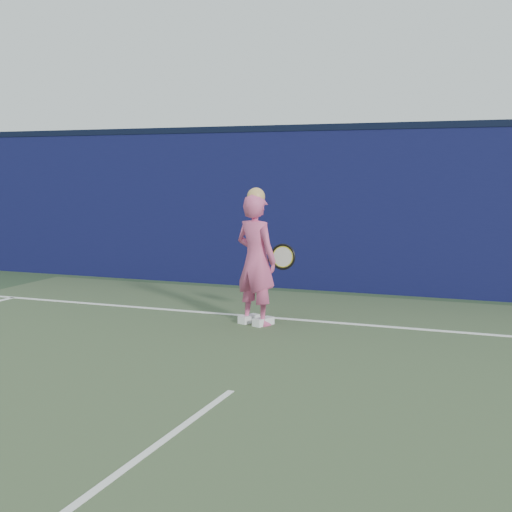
% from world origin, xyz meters
% --- Properties ---
extents(ground, '(80.00, 80.00, 0.00)m').
position_xyz_m(ground, '(0.00, 0.00, 0.00)').
color(ground, '#273E26').
rests_on(ground, ground).
extents(backstop_wall, '(24.00, 0.40, 2.50)m').
position_xyz_m(backstop_wall, '(0.00, 6.50, 1.25)').
color(backstop_wall, '#0D103B').
rests_on(backstop_wall, ground).
extents(wall_cap, '(24.00, 0.42, 0.10)m').
position_xyz_m(wall_cap, '(0.00, 6.50, 2.55)').
color(wall_cap, black).
rests_on(wall_cap, backstop_wall).
extents(player, '(0.68, 0.57, 1.68)m').
position_xyz_m(player, '(-0.77, 3.60, 0.81)').
color(player, '#D15183').
rests_on(player, ground).
extents(racket, '(0.61, 0.19, 0.33)m').
position_xyz_m(racket, '(-0.60, 4.02, 0.79)').
color(racket, black).
rests_on(racket, ground).
extents(court_lines, '(11.00, 12.04, 0.01)m').
position_xyz_m(court_lines, '(0.00, -0.33, 0.01)').
color(court_lines, white).
rests_on(court_lines, court_surface).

